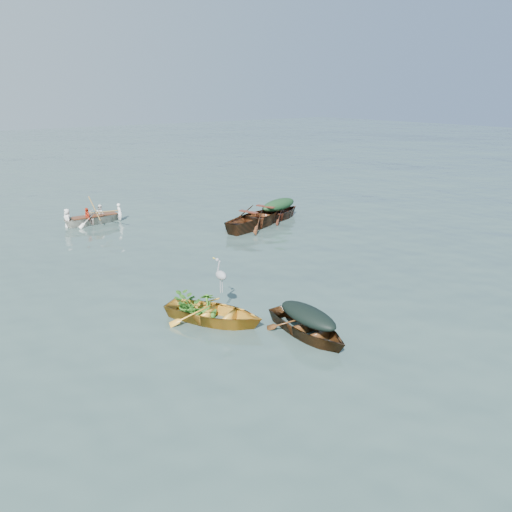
{
  "coord_description": "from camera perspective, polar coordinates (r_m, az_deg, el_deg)",
  "views": [
    {
      "loc": [
        -9.86,
        -10.6,
        5.56
      ],
      "look_at": [
        -0.64,
        1.44,
        0.5
      ],
      "focal_mm": 35.0,
      "sensor_mm": 36.0,
      "label": 1
    }
  ],
  "objects": [
    {
      "name": "rowed_boat",
      "position": [
        22.99,
        -17.92,
        3.55
      ],
      "size": [
        3.5,
        1.08,
        0.79
      ],
      "primitive_type": "imported",
      "rotation": [
        0.0,
        0.0,
        1.56
      ],
      "color": "white",
      "rests_on": "ground"
    },
    {
      "name": "green_tarp_boat",
      "position": [
        22.6,
        2.57,
        4.19
      ],
      "size": [
        4.23,
        2.25,
        0.92
      ],
      "primitive_type": "imported",
      "rotation": [
        0.0,
        0.0,
        1.83
      ],
      "color": "#462110",
      "rests_on": "ground"
    },
    {
      "name": "yellow_dinghy",
      "position": [
        12.74,
        -4.82,
        -7.5
      ],
      "size": [
        2.85,
        3.53,
        0.88
      ],
      "primitive_type": "imported",
      "rotation": [
        0.0,
        0.0,
        0.52
      ],
      "color": "orange",
      "rests_on": "ground"
    },
    {
      "name": "heron",
      "position": [
        12.84,
        -4.0,
        -2.86
      ],
      "size": [
        0.44,
        0.49,
        0.92
      ],
      "primitive_type": null,
      "rotation": [
        0.0,
        0.0,
        0.52
      ],
      "color": "#93969B",
      "rests_on": "yellow_dinghy"
    },
    {
      "name": "rowers",
      "position": [
        22.82,
        -18.11,
        5.43
      ],
      "size": [
        2.45,
        0.96,
        0.76
      ],
      "primitive_type": "imported",
      "rotation": [
        0.0,
        0.0,
        1.56
      ],
      "color": "white",
      "rests_on": "rowed_boat"
    },
    {
      "name": "oars",
      "position": [
        22.89,
        -18.03,
        4.57
      ],
      "size": [
        0.62,
        2.61,
        0.06
      ],
      "primitive_type": null,
      "rotation": [
        0.0,
        0.0,
        1.56
      ],
      "color": "brown",
      "rests_on": "rowed_boat"
    },
    {
      "name": "open_wooden_boat",
      "position": [
        21.38,
        0.14,
        3.38
      ],
      "size": [
        5.31,
        2.97,
        1.23
      ],
      "primitive_type": "imported",
      "rotation": [
        0.0,
        0.0,
        1.86
      ],
      "color": "#5A2B16",
      "rests_on": "ground"
    },
    {
      "name": "dark_covered_boat",
      "position": [
        12.08,
        5.87,
        -9.06
      ],
      "size": [
        1.31,
        3.29,
        0.78
      ],
      "primitive_type": "imported",
      "rotation": [
        0.0,
        0.0,
        -0.03
      ],
      "color": "#563014",
      "rests_on": "ground"
    },
    {
      "name": "dark_tarp_cover",
      "position": [
        11.82,
        5.96,
        -6.52
      ],
      "size": [
        0.72,
        1.81,
        0.4
      ],
      "primitive_type": "ellipsoid",
      "rotation": [
        0.0,
        0.0,
        -0.03
      ],
      "color": "black",
      "rests_on": "dark_covered_boat"
    },
    {
      "name": "green_tarp_cover",
      "position": [
        22.44,
        2.6,
        5.98
      ],
      "size": [
        2.32,
        1.24,
        0.52
      ],
      "primitive_type": "ellipsoid",
      "rotation": [
        0.0,
        0.0,
        1.83
      ],
      "color": "black",
      "rests_on": "green_tarp_boat"
    },
    {
      "name": "thwart_benches",
      "position": [
        21.23,
        0.14,
        5.03
      ],
      "size": [
        2.7,
        1.64,
        0.04
      ],
      "primitive_type": null,
      "rotation": [
        0.0,
        0.0,
        1.86
      ],
      "color": "#4D1C12",
      "rests_on": "open_wooden_boat"
    },
    {
      "name": "dinghy_weeds",
      "position": [
        12.7,
        -7.06,
        -3.99
      ],
      "size": [
        1.06,
        1.13,
        0.6
      ],
      "primitive_type": "imported",
      "rotation": [
        0.0,
        0.0,
        0.52
      ],
      "color": "#296B1C",
      "rests_on": "yellow_dinghy"
    },
    {
      "name": "ground",
      "position": [
        15.51,
        5.15,
        -2.64
      ],
      "size": [
        140.0,
        140.0,
        0.0
      ],
      "primitive_type": "plane",
      "color": "#364B47",
      "rests_on": "ground"
    }
  ]
}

